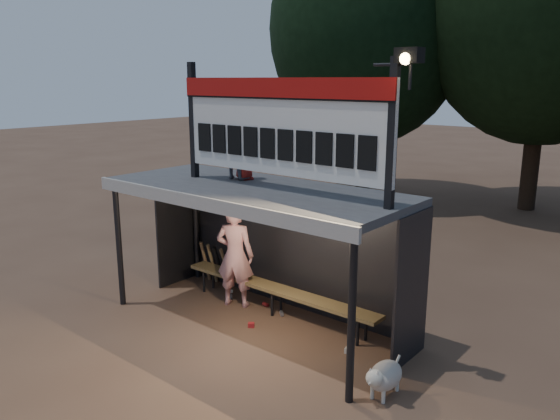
% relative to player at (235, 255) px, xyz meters
% --- Properties ---
extents(ground, '(80.00, 80.00, 0.00)m').
position_rel_player_xyz_m(ground, '(0.80, -0.37, -0.93)').
color(ground, brown).
rests_on(ground, ground).
extents(player, '(0.80, 0.68, 1.86)m').
position_rel_player_xyz_m(player, '(0.00, 0.00, 0.00)').
color(player, white).
rests_on(player, ground).
extents(child_a, '(0.55, 0.44, 1.11)m').
position_rel_player_xyz_m(child_a, '(0.12, -0.03, 1.94)').
color(child_a, slate).
rests_on(child_a, dugout_shelter).
extents(child_b, '(0.51, 0.42, 0.89)m').
position_rel_player_xyz_m(child_b, '(0.26, 0.00, 1.83)').
color(child_b, '#A82019').
rests_on(child_b, dugout_shelter).
extents(dugout_shelter, '(5.10, 2.08, 2.32)m').
position_rel_player_xyz_m(dugout_shelter, '(0.80, -0.13, 0.91)').
color(dugout_shelter, '#424245').
rests_on(dugout_shelter, ground).
extents(scoreboard_assembly, '(4.10, 0.27, 1.99)m').
position_rel_player_xyz_m(scoreboard_assembly, '(1.36, -0.38, 2.39)').
color(scoreboard_assembly, black).
rests_on(scoreboard_assembly, dugout_shelter).
extents(bench, '(4.00, 0.35, 0.48)m').
position_rel_player_xyz_m(bench, '(0.80, 0.18, -0.50)').
color(bench, olive).
rests_on(bench, ground).
extents(tree_left, '(6.46, 6.46, 9.27)m').
position_rel_player_xyz_m(tree_left, '(-3.20, 9.63, 4.58)').
color(tree_left, '#322416').
rests_on(tree_left, ground).
extents(dog, '(0.36, 0.81, 0.49)m').
position_rel_player_xyz_m(dog, '(3.47, -0.89, -0.65)').
color(dog, beige).
rests_on(dog, ground).
extents(bats, '(0.67, 0.35, 0.84)m').
position_rel_player_xyz_m(bats, '(-0.97, 0.45, -0.50)').
color(bats, olive).
rests_on(bats, ground).
extents(litter, '(3.09, 0.94, 0.08)m').
position_rel_player_xyz_m(litter, '(0.67, 0.02, -0.89)').
color(litter, '#AD1D20').
rests_on(litter, ground).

